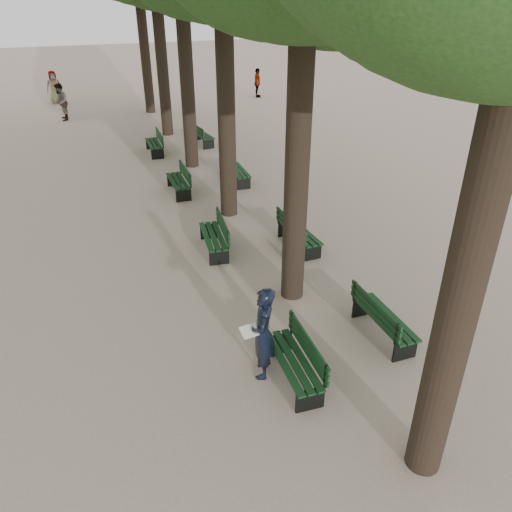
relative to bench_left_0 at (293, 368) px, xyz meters
name	(u,v)px	position (x,y,z in m)	size (l,w,h in m)	color
ground	(282,397)	(-0.37, -0.35, -0.27)	(120.00, 120.00, 0.00)	tan
bench_left_0	(293,368)	(0.00, 0.00, 0.00)	(0.64, 1.82, 0.92)	black
bench_left_1	(214,242)	(0.00, 5.37, 0.00)	(0.75, 1.85, 0.92)	black
bench_left_2	(179,186)	(0.00, 9.89, 0.00)	(0.59, 1.81, 0.92)	black
bench_left_3	(154,147)	(0.00, 14.74, 0.00)	(0.60, 1.81, 0.92)	black
bench_right_0	(383,325)	(2.27, 0.56, 0.00)	(0.57, 1.80, 0.92)	black
bench_right_1	(299,238)	(2.27, 4.78, 0.00)	(0.66, 1.83, 0.92)	black
bench_right_2	(237,175)	(2.27, 10.26, 0.00)	(0.64, 1.82, 0.92)	black
bench_right_3	(202,138)	(2.27, 15.42, 0.00)	(0.79, 1.86, 0.92)	black
man_with_map	(263,334)	(-0.46, 0.36, 0.65)	(0.75, 0.83, 1.85)	black
pedestrian_d	(54,87)	(-3.85, 27.03, 0.66)	(0.91, 0.37, 1.87)	#262628
pedestrian_a	(61,102)	(-3.55, 22.30, 0.67)	(0.91, 0.38, 1.88)	#262628
pedestrian_c	(257,83)	(8.24, 24.51, 0.60)	(1.03, 0.35, 1.75)	#262628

